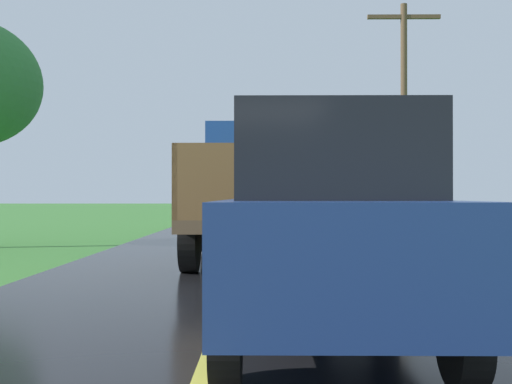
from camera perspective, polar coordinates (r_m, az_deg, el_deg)
The scene contains 4 objects.
banana_truck_near at distance 12.20m, azimuth 0.01°, elevation 0.33°, with size 2.38×5.82×2.80m.
banana_truck_far at distance 26.41m, azimuth 0.61°, elevation -0.02°, with size 2.38×5.81×2.80m.
utility_pole_roadside at distance 19.19m, azimuth 13.89°, elevation 7.51°, with size 2.24×0.20×7.25m.
following_car at distance 5.16m, azimuth 6.56°, elevation -3.24°, with size 1.74×4.10×1.92m.
Camera 1 is at (0.41, 0.50, 1.33)m, focal length 42.05 mm.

